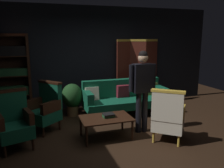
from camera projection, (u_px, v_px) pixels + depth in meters
The scene contains 13 objects.
ground_plane at pixel (125, 139), 4.56m from camera, with size 10.00×10.00×0.00m, color black.
back_wall at pixel (94, 57), 6.56m from camera, with size 7.20×0.10×2.80m, color black.
folding_screen at pixel (137, 71), 6.78m from camera, with size 1.29×0.25×1.90m.
bookshelf at pixel (11, 74), 5.72m from camera, with size 0.90×0.32×2.05m.
velvet_couch at pixel (124, 97), 5.99m from camera, with size 2.12×0.78×0.88m.
coffee_table at pixel (106, 120), 4.55m from camera, with size 1.00×0.64×0.42m.
armchair_gilt_accent at pixel (168, 117), 4.39m from camera, with size 0.81×0.81×1.04m.
armchair_wing_left at pixel (45, 108), 4.92m from camera, with size 0.81×0.81×1.04m.
armchair_wing_right at pixel (14, 122), 4.14m from camera, with size 0.72×0.72×1.04m.
standing_figure at pixel (142, 84), 4.72m from camera, with size 0.59×0.23×1.70m.
potted_plant at pixel (72, 97), 5.84m from camera, with size 0.53×0.53×0.82m.
book_green_cloth at pixel (109, 116), 4.57m from camera, with size 0.22×0.15×0.04m, color #1E4C28.
book_black_cloth at pixel (109, 114), 4.56m from camera, with size 0.22×0.19×0.03m, color black.
Camera 1 is at (-1.58, -3.95, 1.97)m, focal length 37.30 mm.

